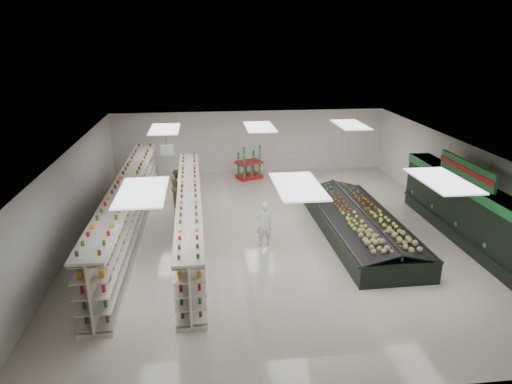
{
  "coord_description": "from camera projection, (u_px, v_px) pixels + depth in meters",
  "views": [
    {
      "loc": [
        -2.42,
        -15.1,
        6.95
      ],
      "look_at": [
        -0.55,
        0.68,
        1.39
      ],
      "focal_mm": 32.0,
      "sensor_mm": 36.0,
      "label": 1
    }
  ],
  "objects": [
    {
      "name": "wall_right",
      "position": [
        459.0,
        185.0,
        16.97
      ],
      "size": [
        0.02,
        16.0,
        3.2
      ],
      "primitive_type": "cube",
      "color": "white",
      "rests_on": "floor"
    },
    {
      "name": "hortifruti_banner",
      "position": [
        467.0,
        170.0,
        15.13
      ],
      "size": [
        0.12,
        3.2,
        0.95
      ],
      "color": "#1D6D34",
      "rests_on": "ceiling"
    },
    {
      "name": "ceiling",
      "position": [
        274.0,
        148.0,
        15.66
      ],
      "size": [
        14.0,
        16.0,
        0.02
      ],
      "primitive_type": "cube",
      "color": "white",
      "rests_on": "wall_back"
    },
    {
      "name": "produce_island",
      "position": [
        359.0,
        224.0,
        16.34
      ],
      "size": [
        2.65,
        7.14,
        1.06
      ],
      "rotation": [
        0.0,
        0.0,
        0.01
      ],
      "color": "black",
      "rests_on": "floor"
    },
    {
      "name": "aisle_sign_far",
      "position": [
        167.0,
        150.0,
        17.26
      ],
      "size": [
        0.52,
        0.06,
        0.75
      ],
      "color": "white",
      "rests_on": "ceiling"
    },
    {
      "name": "wall_left",
      "position": [
        69.0,
        200.0,
        15.41
      ],
      "size": [
        0.02,
        16.0,
        3.2
      ],
      "primitive_type": "cube",
      "color": "white",
      "rests_on": "floor"
    },
    {
      "name": "produce_wall_case",
      "position": [
        468.0,
        209.0,
        15.63
      ],
      "size": [
        0.93,
        8.0,
        2.2
      ],
      "color": "black",
      "rests_on": "floor"
    },
    {
      "name": "shopper_background",
      "position": [
        179.0,
        187.0,
        19.11
      ],
      "size": [
        0.51,
        0.83,
        1.71
      ],
      "primitive_type": "imported",
      "rotation": [
        0.0,
        0.0,
        1.57
      ],
      "color": "tan",
      "rests_on": "floor"
    },
    {
      "name": "wall_front",
      "position": [
        338.0,
        330.0,
        8.69
      ],
      "size": [
        14.0,
        0.02,
        3.2
      ],
      "primitive_type": "cube",
      "color": "white",
      "rests_on": "floor"
    },
    {
      "name": "wall_back",
      "position": [
        250.0,
        142.0,
        23.69
      ],
      "size": [
        14.0,
        0.02,
        3.2
      ],
      "primitive_type": "cube",
      "color": "white",
      "rests_on": "floor"
    },
    {
      "name": "floor",
      "position": [
        273.0,
        233.0,
        16.72
      ],
      "size": [
        16.0,
        16.0,
        0.0
      ],
      "primitive_type": "plane",
      "color": "beige",
      "rests_on": "ground"
    },
    {
      "name": "shopper_main",
      "position": [
        264.0,
        224.0,
        15.54
      ],
      "size": [
        0.65,
        0.5,
        1.58
      ],
      "primitive_type": "imported",
      "rotation": [
        0.0,
        0.0,
        3.37
      ],
      "color": "white",
      "rests_on": "floor"
    },
    {
      "name": "gondola_left",
      "position": [
        129.0,
        213.0,
        16.14
      ],
      "size": [
        0.98,
        11.72,
        2.03
      ],
      "rotation": [
        0.0,
        0.0,
        -0.01
      ],
      "color": "white",
      "rests_on": "floor"
    },
    {
      "name": "soda_endcap",
      "position": [
        249.0,
        164.0,
        22.81
      ],
      "size": [
        1.46,
        1.27,
        1.57
      ],
      "rotation": [
        0.0,
        0.0,
        0.43
      ],
      "color": "#A71314",
      "rests_on": "floor"
    },
    {
      "name": "aisle_sign_near",
      "position": [
        158.0,
        183.0,
        13.51
      ],
      "size": [
        0.52,
        0.06,
        0.75
      ],
      "color": "white",
      "rests_on": "ceiling"
    },
    {
      "name": "gondola_center",
      "position": [
        190.0,
        219.0,
        15.87
      ],
      "size": [
        1.0,
        10.54,
        1.83
      ],
      "rotation": [
        0.0,
        0.0,
        0.02
      ],
      "color": "white",
      "rests_on": "floor"
    }
  ]
}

